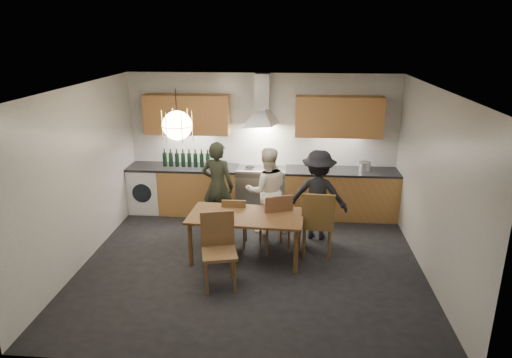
# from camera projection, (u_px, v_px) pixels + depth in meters

# --- Properties ---
(ground) EXTENTS (5.00, 5.00, 0.00)m
(ground) POSITION_uv_depth(u_px,v_px,m) (252.00, 263.00, 6.85)
(ground) COLOR black
(ground) RESTS_ON ground
(room_shell) EXTENTS (5.02, 4.52, 2.61)m
(room_shell) POSITION_uv_depth(u_px,v_px,m) (251.00, 153.00, 6.32)
(room_shell) COLOR white
(room_shell) RESTS_ON ground
(counter_run) EXTENTS (5.00, 0.62, 0.90)m
(counter_run) POSITION_uv_depth(u_px,v_px,m) (262.00, 191.00, 8.55)
(counter_run) COLOR tan
(counter_run) RESTS_ON ground
(range_stove) EXTENTS (0.90, 0.60, 0.92)m
(range_stove) POSITION_uv_depth(u_px,v_px,m) (261.00, 192.00, 8.55)
(range_stove) COLOR silver
(range_stove) RESTS_ON ground
(wall_fixtures) EXTENTS (4.30, 0.54, 1.10)m
(wall_fixtures) POSITION_uv_depth(u_px,v_px,m) (262.00, 115.00, 8.22)
(wall_fixtures) COLOR tan
(wall_fixtures) RESTS_ON ground
(pendant_lamp) EXTENTS (0.43, 0.43, 0.70)m
(pendant_lamp) POSITION_uv_depth(u_px,v_px,m) (177.00, 125.00, 6.18)
(pendant_lamp) COLOR black
(pendant_lamp) RESTS_ON ground
(dining_table) EXTENTS (1.74, 0.95, 0.72)m
(dining_table) POSITION_uv_depth(u_px,v_px,m) (246.00, 220.00, 6.80)
(dining_table) COLOR brown
(dining_table) RESTS_ON ground
(chair_back_left) EXTENTS (0.38, 0.38, 0.83)m
(chair_back_left) POSITION_uv_depth(u_px,v_px,m) (235.00, 219.00, 7.23)
(chair_back_left) COLOR brown
(chair_back_left) RESTS_ON ground
(chair_back_mid) EXTENTS (0.56, 0.56, 0.96)m
(chair_back_mid) POSITION_uv_depth(u_px,v_px,m) (276.00, 219.00, 7.05)
(chair_back_mid) COLOR brown
(chair_back_mid) RESTS_ON ground
(chair_back_right) EXTENTS (0.51, 0.51, 1.06)m
(chair_back_right) POSITION_uv_depth(u_px,v_px,m) (318.00, 220.00, 6.86)
(chair_back_right) COLOR brown
(chair_back_right) RESTS_ON ground
(chair_front) EXTENTS (0.56, 0.56, 1.01)m
(chair_front) POSITION_uv_depth(u_px,v_px,m) (218.00, 244.00, 6.15)
(chair_front) COLOR brown
(chair_front) RESTS_ON ground
(person_left) EXTENTS (0.64, 0.50, 1.57)m
(person_left) POSITION_uv_depth(u_px,v_px,m) (218.00, 186.00, 7.81)
(person_left) COLOR black
(person_left) RESTS_ON ground
(person_mid) EXTENTS (0.85, 0.73, 1.50)m
(person_mid) POSITION_uv_depth(u_px,v_px,m) (267.00, 191.00, 7.69)
(person_mid) COLOR white
(person_mid) RESTS_ON ground
(person_right) EXTENTS (1.05, 0.70, 1.51)m
(person_right) POSITION_uv_depth(u_px,v_px,m) (318.00, 195.00, 7.48)
(person_right) COLOR black
(person_right) RESTS_ON ground
(mixing_bowl) EXTENTS (0.30, 0.30, 0.07)m
(mixing_bowl) POSITION_uv_depth(u_px,v_px,m) (323.00, 169.00, 8.23)
(mixing_bowl) COLOR silver
(mixing_bowl) RESTS_ON counter_run
(stock_pot) EXTENTS (0.27, 0.27, 0.15)m
(stock_pot) POSITION_uv_depth(u_px,v_px,m) (365.00, 166.00, 8.26)
(stock_pot) COLOR silver
(stock_pot) RESTS_ON counter_run
(wine_bottles) EXTENTS (0.89, 0.08, 0.33)m
(wine_bottles) POSITION_uv_depth(u_px,v_px,m) (186.00, 158.00, 8.48)
(wine_bottles) COLOR black
(wine_bottles) RESTS_ON counter_run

